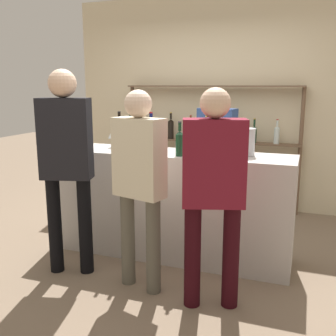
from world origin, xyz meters
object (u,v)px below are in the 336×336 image
(customer_center, at_px, (139,175))
(customer_left, at_px, (66,156))
(wine_glass, at_px, (112,136))
(counter_bottle_1, at_px, (206,139))
(server_behind_counter, at_px, (216,148))
(customer_right, at_px, (213,184))
(ice_bucket, at_px, (244,142))
(cork_jar, at_px, (84,142))
(counter_bottle_0, at_px, (180,143))
(counter_bottle_2, at_px, (120,136))
(counter_bottle_4, at_px, (151,134))
(counter_bottle_3, at_px, (131,137))

(customer_center, relative_size, customer_left, 0.91)
(wine_glass, relative_size, customer_center, 0.10)
(counter_bottle_1, bearing_deg, server_behind_counter, 96.52)
(server_behind_counter, bearing_deg, customer_left, -18.80)
(counter_bottle_1, distance_m, customer_right, 0.88)
(ice_bucket, distance_m, cork_jar, 1.56)
(customer_left, bearing_deg, counter_bottle_0, -76.06)
(customer_left, bearing_deg, wine_glass, -20.97)
(counter_bottle_2, height_order, ice_bucket, counter_bottle_2)
(customer_left, xyz_separation_m, server_behind_counter, (0.94, 1.55, -0.12))
(counter_bottle_1, relative_size, counter_bottle_2, 0.93)
(counter_bottle_0, height_order, counter_bottle_4, counter_bottle_4)
(customer_center, bearing_deg, cork_jar, 70.21)
(customer_center, xyz_separation_m, customer_right, (0.61, -0.07, 0.00))
(counter_bottle_4, xyz_separation_m, customer_center, (0.23, -0.81, -0.22))
(wine_glass, relative_size, cork_jar, 1.24)
(counter_bottle_0, xyz_separation_m, counter_bottle_3, (-0.50, 0.07, 0.02))
(counter_bottle_2, height_order, wine_glass, counter_bottle_2)
(cork_jar, distance_m, customer_right, 1.63)
(wine_glass, xyz_separation_m, server_behind_counter, (0.88, 0.84, -0.21))
(counter_bottle_4, relative_size, customer_left, 0.21)
(ice_bucket, bearing_deg, customer_center, -131.95)
(counter_bottle_1, xyz_separation_m, counter_bottle_2, (-0.82, -0.14, 0.01))
(counter_bottle_2, relative_size, cork_jar, 2.84)
(counter_bottle_3, bearing_deg, server_behind_counter, 58.93)
(counter_bottle_2, bearing_deg, cork_jar, -179.08)
(counter_bottle_0, bearing_deg, server_behind_counter, 84.98)
(counter_bottle_4, relative_size, customer_right, 0.22)
(customer_right, bearing_deg, counter_bottle_1, 0.35)
(ice_bucket, xyz_separation_m, server_behind_counter, (-0.44, 0.83, -0.21))
(counter_bottle_0, bearing_deg, cork_jar, 176.21)
(cork_jar, xyz_separation_m, customer_left, (0.17, -0.56, -0.03))
(wine_glass, height_order, server_behind_counter, server_behind_counter)
(counter_bottle_3, relative_size, customer_right, 0.22)
(customer_right, bearing_deg, customer_left, 67.16)
(ice_bucket, height_order, customer_center, customer_center)
(counter_bottle_3, bearing_deg, counter_bottle_4, 59.45)
(ice_bucket, bearing_deg, server_behind_counter, 117.93)
(counter_bottle_3, bearing_deg, customer_center, -59.92)
(counter_bottle_0, height_order, wine_glass, counter_bottle_0)
(counter_bottle_3, height_order, counter_bottle_4, counter_bottle_4)
(counter_bottle_4, distance_m, customer_left, 0.90)
(cork_jar, height_order, customer_left, customer_left)
(counter_bottle_3, xyz_separation_m, counter_bottle_4, (0.12, 0.20, 0.01))
(counter_bottle_2, bearing_deg, counter_bottle_4, 38.84)
(counter_bottle_1, height_order, customer_left, customer_left)
(ice_bucket, height_order, cork_jar, ice_bucket)
(counter_bottle_4, distance_m, cork_jar, 0.67)
(counter_bottle_4, height_order, server_behind_counter, server_behind_counter)
(counter_bottle_3, distance_m, cork_jar, 0.52)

